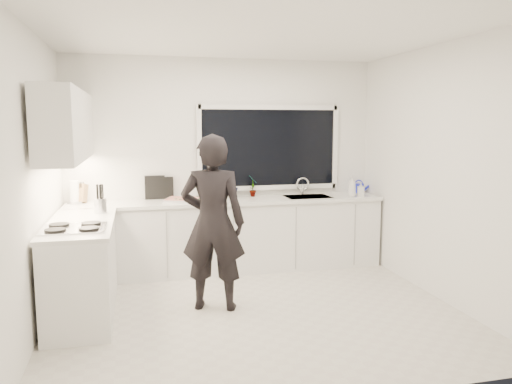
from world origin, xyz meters
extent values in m
cube|color=beige|center=(0.00, 0.00, -0.01)|extent=(4.00, 3.50, 0.02)
cube|color=white|center=(0.00, 1.76, 1.35)|extent=(4.00, 0.02, 2.70)
cube|color=white|center=(-2.01, 0.00, 1.35)|extent=(0.02, 3.50, 2.70)
cube|color=white|center=(2.01, 0.00, 1.35)|extent=(0.02, 3.50, 2.70)
cube|color=white|center=(0.00, 0.00, 2.71)|extent=(4.00, 3.50, 0.02)
cube|color=black|center=(0.60, 1.73, 1.55)|extent=(1.80, 0.02, 1.00)
cube|color=white|center=(0.00, 1.45, 0.44)|extent=(3.92, 0.58, 0.88)
cube|color=white|center=(-1.67, 0.35, 0.44)|extent=(0.58, 1.60, 0.88)
cube|color=silver|center=(0.00, 1.44, 0.90)|extent=(3.94, 0.62, 0.04)
cube|color=silver|center=(-1.67, 0.35, 0.90)|extent=(0.62, 1.60, 0.04)
cube|color=white|center=(-1.79, 0.70, 1.85)|extent=(0.34, 2.10, 0.70)
cube|color=silver|center=(1.05, 1.45, 0.87)|extent=(0.58, 0.42, 0.14)
cylinder|color=silver|center=(1.05, 1.65, 1.03)|extent=(0.03, 0.03, 0.22)
cube|color=black|center=(-1.69, 0.00, 0.94)|extent=(0.56, 0.48, 0.03)
imported|color=black|center=(-0.40, 0.18, 0.88)|extent=(0.74, 0.60, 1.77)
cube|color=silver|center=(-0.54, 1.42, 0.94)|extent=(0.60, 0.52, 0.03)
cube|color=#AA1B16|center=(-0.54, 1.42, 0.95)|extent=(0.55, 0.47, 0.01)
cylinder|color=#151FC6|center=(1.85, 1.61, 0.98)|extent=(0.18, 0.18, 0.13)
cylinder|color=white|center=(-1.85, 1.55, 1.05)|extent=(0.12, 0.12, 0.26)
cube|color=#966E45|center=(-1.78, 1.59, 1.03)|extent=(0.16, 0.14, 0.22)
cylinder|color=silver|center=(-1.51, 0.80, 1.00)|extent=(0.15, 0.15, 0.16)
cube|color=black|center=(-0.78, 1.69, 1.06)|extent=(0.22, 0.03, 0.28)
cube|color=black|center=(-0.90, 1.69, 1.07)|extent=(0.25, 0.03, 0.30)
imported|color=#26662D|center=(-0.24, 1.61, 1.08)|extent=(0.24, 0.24, 0.31)
imported|color=#26662D|center=(0.07, 1.61, 1.06)|extent=(0.19, 0.18, 0.28)
imported|color=#26662D|center=(0.35, 1.61, 1.06)|extent=(0.12, 0.16, 0.28)
imported|color=#D8BF66|center=(1.61, 1.30, 1.06)|extent=(0.14, 0.14, 0.28)
imported|color=#D8BF66|center=(1.74, 1.30, 1.02)|extent=(0.11, 0.11, 0.19)
camera|label=1|loc=(-1.13, -4.68, 1.87)|focal=35.00mm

